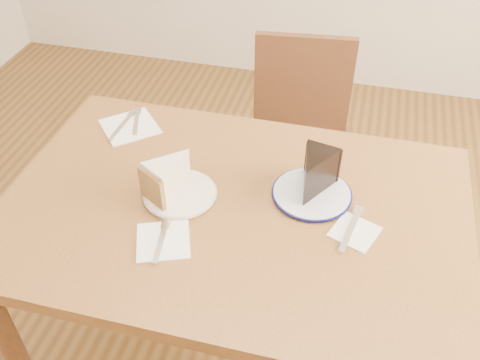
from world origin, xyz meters
name	(u,v)px	position (x,y,z in m)	size (l,w,h in m)	color
table	(234,232)	(0.00, 0.00, 0.65)	(1.20, 0.80, 0.75)	#563417
chair_far	(297,146)	(0.07, 0.65, 0.48)	(0.47, 0.47, 0.86)	#391E11
plate_cream	(180,194)	(-0.15, 0.00, 0.76)	(0.19, 0.19, 0.01)	white
plate_navy	(312,194)	(0.19, 0.09, 0.76)	(0.20, 0.20, 0.01)	silver
carrot_cake	(172,177)	(-0.17, 0.01, 0.81)	(0.09, 0.12, 0.09)	beige
chocolate_cake	(313,177)	(0.19, 0.09, 0.81)	(0.09, 0.13, 0.10)	black
napkin_cream	(163,241)	(-0.13, -0.16, 0.75)	(0.13, 0.13, 0.00)	white
napkin_navy	(355,232)	(0.31, -0.02, 0.75)	(0.10, 0.10, 0.00)	white
napkin_spare	(130,126)	(-0.40, 0.26, 0.75)	(0.15, 0.15, 0.00)	white
fork_cream	(161,241)	(-0.14, -0.17, 0.76)	(0.01, 0.14, 0.00)	silver
knife_navy	(351,229)	(0.30, -0.01, 0.76)	(0.02, 0.17, 0.00)	silver
fork_spare	(136,122)	(-0.39, 0.28, 0.76)	(0.01, 0.14, 0.00)	silver
knife_spare	(122,126)	(-0.42, 0.25, 0.76)	(0.01, 0.16, 0.00)	silver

